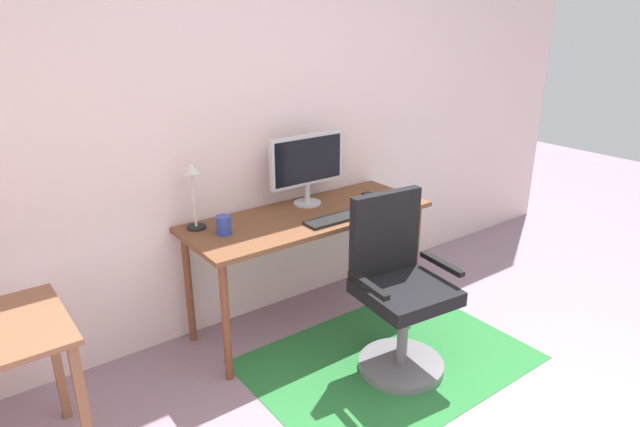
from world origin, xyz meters
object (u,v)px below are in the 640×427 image
Objects in this scene: computer_mouse at (372,206)px; office_chair at (398,296)px; monitor at (307,163)px; cell_phone at (372,195)px; keyboard at (337,218)px; desk at (309,225)px; coffee_cup at (224,225)px; desk_lamp at (193,183)px.

office_chair is at bearing -116.47° from computer_mouse.
monitor reaches higher than cell_phone.
keyboard is at bearing -93.61° from monitor.
monitor is 3.87× the size of cell_phone.
computer_mouse reaches higher than keyboard.
desk is 0.42m from computer_mouse.
coffee_cup is (-0.67, -0.13, -0.22)m from monitor.
computer_mouse is 0.97m from coffee_cup.
cell_phone is (0.45, -0.13, -0.27)m from monitor.
monitor is at bearing 86.39° from keyboard.
desk_lamp is at bearing 137.27° from office_chair.
desk_lamp is (-0.74, 0.38, 0.27)m from keyboard.
monitor is 0.53× the size of office_chair.
desk_lamp reaches higher than computer_mouse.
computer_mouse is (0.30, 0.02, 0.01)m from keyboard.
cell_phone is (0.47, 0.21, -0.00)m from keyboard.
cell_phone is (0.17, 0.19, -0.01)m from computer_mouse.
desk is 0.40m from monitor.
desk_lamp reaches higher than coffee_cup.
cell_phone is 0.35× the size of desk_lamp.
coffee_cup reaches higher than computer_mouse.
monitor reaches higher than office_chair.
monitor is 1.26× the size of keyboard.
desk_lamp is (-0.09, 0.17, 0.22)m from coffee_cup.
coffee_cup is at bearing -61.62° from desk_lamp.
monitor is 0.72m from coffee_cup.
cell_phone is at bearing -7.75° from desk_lamp.
desk is 3.98× the size of desk_lamp.
coffee_cup reaches higher than keyboard.
desk is 2.90× the size of monitor.
office_chair is at bearing -48.91° from desk_lamp.
coffee_cup reaches higher than desk.
coffee_cup is 1.12m from cell_phone.
desk_lamp is 0.39× the size of office_chair.
office_chair is at bearing -126.09° from cell_phone.
office_chair is at bearing -46.46° from coffee_cup.
office_chair reaches higher than keyboard.
keyboard is at bearing -66.37° from desk.
office_chair reaches higher than desk.
cell_phone is 0.14× the size of office_chair.
desk is 3.65× the size of keyboard.
computer_mouse is 0.10× the size of office_chair.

